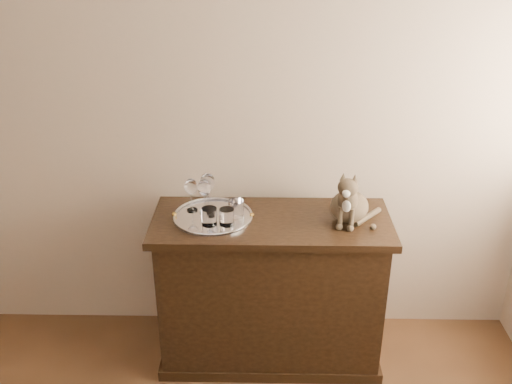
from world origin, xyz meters
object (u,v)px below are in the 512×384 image
at_px(tumbler_c, 236,209).
at_px(tumbler_a, 227,217).
at_px(wine_glass_a, 191,195).
at_px(cat, 350,193).
at_px(tray, 213,217).
at_px(wine_glass_d, 205,196).
at_px(sideboard, 271,290).
at_px(wine_glass_b, 208,192).
at_px(tumbler_b, 209,216).

bearing_deg(tumbler_c, tumbler_a, -117.44).
bearing_deg(wine_glass_a, cat, -4.86).
bearing_deg(tray, wine_glass_d, 137.77).
bearing_deg(tray, tumbler_c, -0.02).
distance_m(sideboard, cat, 0.69).
relative_size(tray, tumbler_a, 4.84).
height_order(tray, wine_glass_b, wine_glass_b).
bearing_deg(wine_glass_d, tumbler_c, -13.67).
bearing_deg(wine_glass_a, wine_glass_b, 9.75).
distance_m(wine_glass_b, tumbler_a, 0.20).
bearing_deg(wine_glass_d, tumbler_b, -75.05).
xyz_separation_m(sideboard, tumbler_c, (-0.18, 0.01, 0.48)).
distance_m(tray, tumbler_a, 0.12).
distance_m(wine_glass_d, tumbler_a, 0.17).
height_order(wine_glass_b, cat, cat).
bearing_deg(sideboard, tumbler_b, -166.76).
bearing_deg(tumbler_c, wine_glass_b, 151.78).
height_order(wine_glass_a, wine_glass_b, wine_glass_b).
height_order(tumbler_c, cat, cat).
bearing_deg(cat, wine_glass_a, -168.39).
xyz_separation_m(tray, tumbler_c, (0.12, -0.00, 0.05)).
height_order(wine_glass_a, tumbler_c, wine_glass_a).
distance_m(tray, tumbler_c, 0.13).
distance_m(tray, wine_glass_d, 0.11).
xyz_separation_m(tumbler_b, tumbler_c, (0.13, 0.08, 0.00)).
relative_size(wine_glass_a, wine_glass_d, 0.95).
height_order(wine_glass_a, tumbler_a, wine_glass_a).
xyz_separation_m(wine_glass_d, tumbler_c, (0.16, -0.04, -0.05)).
bearing_deg(tumbler_a, wine_glass_d, 134.55).
relative_size(wine_glass_d, tumbler_b, 2.13).
distance_m(wine_glass_d, tumbler_c, 0.17).
relative_size(wine_glass_a, tumbler_a, 2.13).
height_order(sideboard, tumbler_a, tumbler_a).
relative_size(wine_glass_b, cat, 0.69).
relative_size(wine_glass_d, tumbler_a, 2.24).
xyz_separation_m(wine_glass_a, wine_glass_d, (0.07, -0.03, 0.00)).
xyz_separation_m(tumbler_a, cat, (0.60, 0.08, 0.10)).
relative_size(wine_glass_a, wine_glass_b, 0.88).
bearing_deg(cat, tray, -163.73).
height_order(wine_glass_a, tumbler_b, wine_glass_a).
bearing_deg(wine_glass_b, cat, -6.55).
relative_size(tumbler_a, tumbler_b, 0.95).
height_order(sideboard, tumbler_b, tumbler_b).
distance_m(wine_glass_b, wine_glass_d, 0.04).
bearing_deg(tumbler_b, wine_glass_a, 124.97).
height_order(tumbler_b, tumbler_c, tumbler_c).
distance_m(tumbler_b, tumbler_c, 0.15).
height_order(tray, cat, cat).
bearing_deg(tumbler_a, tumbler_b, -178.96).
xyz_separation_m(tray, wine_glass_b, (-0.03, 0.08, 0.10)).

